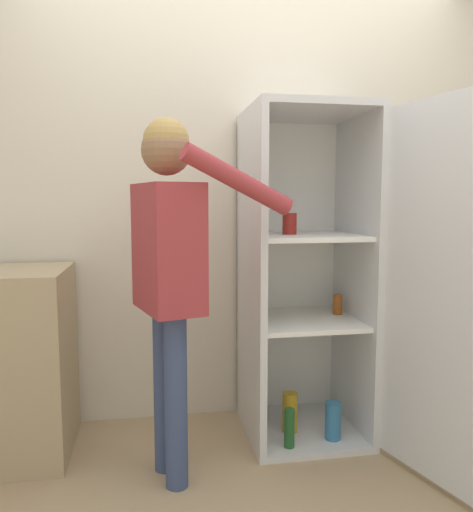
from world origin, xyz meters
name	(u,v)px	position (x,y,z in m)	size (l,w,h in m)	color
ground_plane	(285,503)	(0.00, 0.00, 0.00)	(12.00, 12.00, 0.00)	tan
wall_back	(242,197)	(0.00, 0.98, 1.27)	(7.00, 0.06, 2.55)	beige
refrigerator	(327,280)	(0.36, 0.53, 0.85)	(0.81, 1.21, 1.72)	silver
person	(170,252)	(-0.45, 0.29, 1.03)	(0.70, 0.50, 1.60)	#384770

